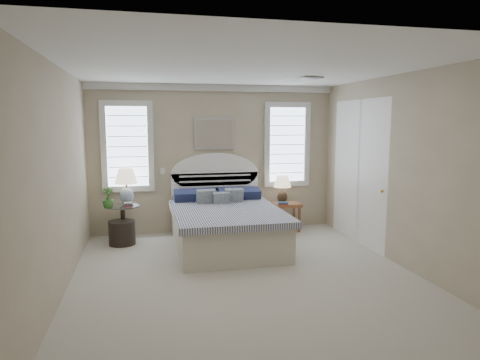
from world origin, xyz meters
The scene contains 21 objects.
floor centered at (0.00, 0.00, 0.00)m, with size 4.50×5.00×0.01m, color #BCB2A0.
ceiling centered at (0.00, 0.00, 2.70)m, with size 4.50×5.00×0.01m, color white.
wall_back centered at (0.00, 2.50, 1.35)m, with size 4.50×0.02×2.70m, color tan.
wall_left centered at (-2.25, 0.00, 1.35)m, with size 0.02×5.00×2.70m, color tan.
wall_right centered at (2.25, 0.00, 1.35)m, with size 0.02×5.00×2.70m, color tan.
crown_molding centered at (0.00, 2.46, 2.64)m, with size 4.50×0.08×0.12m, color silver.
hvac_vent centered at (1.20, 0.80, 2.68)m, with size 0.30×0.20×0.02m, color #B2B2B2.
switch_plate centered at (-0.95, 2.48, 1.15)m, with size 0.08×0.01×0.12m, color silver.
window_left centered at (-1.55, 2.48, 1.60)m, with size 0.90×0.06×1.60m, color silver.
window_right centered at (1.40, 2.48, 1.60)m, with size 0.90×0.06×1.60m, color silver.
painting centered at (0.00, 2.46, 1.82)m, with size 0.74×0.04×0.58m, color silver.
closet_door centered at (2.23, 1.20, 1.20)m, with size 0.02×1.80×2.40m, color white.
bed centered at (0.00, 1.46, 0.39)m, with size 1.72×2.28×1.47m.
side_table_left centered at (-1.65, 2.05, 0.39)m, with size 0.56×0.56×0.63m.
nightstand_right centered at (1.30, 2.15, 0.39)m, with size 0.50×0.40×0.53m.
floor_pot centered at (-1.67, 1.90, 0.20)m, with size 0.44×0.44×0.40m, color black.
lamp_left centered at (-1.58, 2.19, 1.01)m, with size 0.48×0.48×0.62m.
lamp_right centered at (1.22, 2.16, 0.85)m, with size 0.32×0.32×0.52m.
potted_plant centered at (-1.87, 1.89, 0.80)m, with size 0.19×0.19×0.33m, color #367E32.
books_left centered at (-1.56, 1.99, 0.66)m, with size 0.17×0.13×0.06m.
books_right centered at (1.19, 2.02, 0.55)m, with size 0.20×0.16×0.05m.
Camera 1 is at (-1.28, -5.30, 2.04)m, focal length 32.00 mm.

